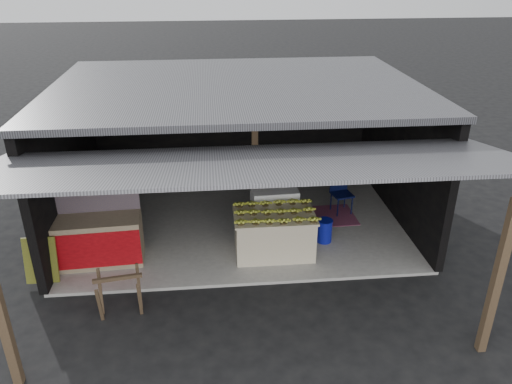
{
  "coord_description": "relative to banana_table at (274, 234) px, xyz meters",
  "views": [
    {
      "loc": [
        -0.56,
        -7.24,
        5.3
      ],
      "look_at": [
        0.29,
        1.54,
        1.1
      ],
      "focal_mm": 35.0,
      "sensor_mm": 36.0,
      "label": 1
    }
  ],
  "objects": [
    {
      "name": "banana_table",
      "position": [
        0.0,
        0.0,
        0.0
      ],
      "size": [
        1.54,
        0.95,
        0.84
      ],
      "rotation": [
        0.0,
        0.0,
        -0.0
      ],
      "color": "beige",
      "rests_on": "concrete_slab"
    },
    {
      "name": "water_barrel",
      "position": [
        1.07,
        0.35,
        -0.2
      ],
      "size": [
        0.31,
        0.31,
        0.45
      ],
      "primitive_type": "cylinder",
      "color": "#0D1495",
      "rests_on": "concrete_slab"
    },
    {
      "name": "neighbor_stall",
      "position": [
        -3.3,
        0.04,
        0.07
      ],
      "size": [
        1.65,
        0.82,
        1.66
      ],
      "rotation": [
        0.0,
        0.0,
        0.06
      ],
      "color": "#998466",
      "rests_on": "concrete_slab"
    },
    {
      "name": "white_crate",
      "position": [
        0.1,
        0.78,
        0.08
      ],
      "size": [
        0.94,
        0.67,
        1.01
      ],
      "rotation": [
        0.0,
        0.0,
        0.05
      ],
      "color": "white",
      "rests_on": "concrete_slab"
    },
    {
      "name": "picture_frames",
      "position": [
        -0.75,
        3.95,
        1.45
      ],
      "size": [
        1.62,
        0.04,
        0.46
      ],
      "color": "black",
      "rests_on": "shophouse"
    },
    {
      "name": "shophouse",
      "position": [
        -0.58,
        1.87,
        1.62
      ],
      "size": [
        7.4,
        7.29,
        3.02
      ],
      "color": "black",
      "rests_on": "ground"
    },
    {
      "name": "magenta_rug",
      "position": [
        1.23,
        1.38,
        -0.42
      ],
      "size": [
        1.54,
        1.06,
        0.01
      ],
      "primitive_type": "cube",
      "rotation": [
        0.0,
        0.0,
        0.04
      ],
      "color": "#7D1B54",
      "rests_on": "concrete_slab"
    },
    {
      "name": "plastic_chair",
      "position": [
        1.7,
        1.63,
        0.1
      ],
      "size": [
        0.5,
        0.5,
        0.9
      ],
      "rotation": [
        0.0,
        0.0,
        0.21
      ],
      "color": "#090F36",
      "rests_on": "concrete_slab"
    },
    {
      "name": "concrete_slab",
      "position": [
        -0.58,
        1.56,
        -0.45
      ],
      "size": [
        7.0,
        5.0,
        0.06
      ],
      "primitive_type": "cube",
      "color": "gray",
      "rests_on": "ground"
    },
    {
      "name": "sawhorse",
      "position": [
        -2.68,
        -1.52,
        -0.02
      ],
      "size": [
        0.76,
        0.74,
        0.74
      ],
      "rotation": [
        0.0,
        0.0,
        0.14
      ],
      "color": "#473523",
      "rests_on": "ground"
    },
    {
      "name": "ground",
      "position": [
        -0.58,
        -0.94,
        -0.48
      ],
      "size": [
        80.0,
        80.0,
        0.0
      ],
      "primitive_type": "plane",
      "color": "black",
      "rests_on": "ground"
    },
    {
      "name": "banana_pile",
      "position": [
        0.0,
        0.0,
        0.5
      ],
      "size": [
        1.42,
        0.85,
        0.17
      ],
      "primitive_type": null,
      "rotation": [
        0.0,
        0.0,
        -0.0
      ],
      "color": "gold",
      "rests_on": "banana_table"
    },
    {
      "name": "green_signboard",
      "position": [
        -4.18,
        -0.51,
        -0.0
      ],
      "size": [
        0.56,
        0.21,
        0.84
      ],
      "primitive_type": "cube",
      "rotation": [
        -0.2,
        0.0,
        0.0
      ],
      "color": "black",
      "rests_on": "concrete_slab"
    }
  ]
}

